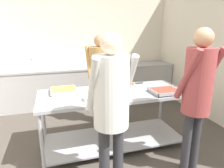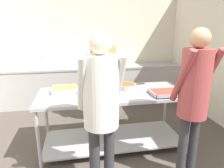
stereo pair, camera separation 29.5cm
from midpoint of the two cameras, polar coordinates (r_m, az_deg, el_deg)
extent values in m
cube|color=beige|center=(5.09, -9.79, 10.50)|extent=(4.43, 0.06, 2.65)
cube|color=beige|center=(4.15, 26.31, 8.03)|extent=(0.06, 4.14, 2.65)
cube|color=#A8A8A8|center=(4.89, -8.76, -0.41)|extent=(4.27, 0.62, 0.85)
cube|color=#9EA0A8|center=(4.79, -8.98, 4.70)|extent=(4.27, 0.65, 0.04)
cube|color=black|center=(4.82, -6.32, 4.96)|extent=(0.46, 0.39, 0.02)
cube|color=#9EA0A8|center=(2.90, -2.35, -2.84)|extent=(2.14, 0.87, 0.04)
cube|color=#9EA0A8|center=(3.20, -2.21, -15.21)|extent=(2.06, 0.79, 0.02)
cylinder|color=#9EA0A8|center=(2.67, -22.55, -16.03)|extent=(0.04, 0.04, 0.82)
cylinder|color=#9EA0A8|center=(3.14, 18.27, -10.65)|extent=(0.04, 0.04, 0.82)
cylinder|color=#9EA0A8|center=(3.35, -21.36, -9.23)|extent=(0.04, 0.04, 0.82)
cylinder|color=#9EA0A8|center=(3.74, 11.56, -5.85)|extent=(0.04, 0.04, 0.82)
cube|color=#9EA0A8|center=(3.02, -16.42, -2.18)|extent=(0.37, 0.33, 0.01)
cube|color=gold|center=(3.01, -16.46, -1.72)|extent=(0.34, 0.31, 0.04)
cube|color=#9EA0A8|center=(2.86, -16.41, -2.71)|extent=(0.37, 0.01, 0.05)
cube|color=#9EA0A8|center=(3.17, -16.49, -0.96)|extent=(0.37, 0.01, 0.05)
cube|color=#9EA0A8|center=(3.02, -19.82, -2.05)|extent=(0.01, 0.33, 0.05)
cube|color=#9EA0A8|center=(3.02, -13.08, -1.53)|extent=(0.01, 0.33, 0.05)
cylinder|color=white|center=(2.62, -9.06, -4.42)|extent=(0.22, 0.22, 0.01)
cylinder|color=white|center=(2.62, -9.07, -4.17)|extent=(0.22, 0.22, 0.01)
cylinder|color=white|center=(2.61, -9.08, -3.93)|extent=(0.22, 0.22, 0.01)
cylinder|color=white|center=(2.61, -9.09, -3.68)|extent=(0.22, 0.22, 0.01)
cylinder|color=silver|center=(3.10, -5.84, -0.78)|extent=(0.19, 0.19, 0.05)
sphere|color=#2D702D|center=(3.09, -5.39, -0.09)|extent=(0.06, 0.06, 0.06)
sphere|color=#2D702D|center=(3.13, -5.72, 0.10)|extent=(0.05, 0.05, 0.05)
sphere|color=#2D702D|center=(3.10, -6.08, -0.07)|extent=(0.06, 0.06, 0.06)
sphere|color=#2D702D|center=(3.06, -6.63, -0.29)|extent=(0.06, 0.06, 0.06)
sphere|color=#2D702D|center=(3.06, -5.56, -0.25)|extent=(0.06, 0.06, 0.06)
cylinder|color=#9EA0A8|center=(3.08, 1.08, -0.58)|extent=(0.31, 0.31, 0.07)
cylinder|color=brown|center=(3.07, 1.08, -0.03)|extent=(0.28, 0.28, 0.01)
cylinder|color=black|center=(3.15, 5.03, 0.22)|extent=(0.14, 0.02, 0.02)
cube|color=#9EA0A8|center=(2.92, 12.02, -2.46)|extent=(0.39, 0.33, 0.01)
cube|color=#B23D2D|center=(2.91, 12.05, -1.99)|extent=(0.37, 0.30, 0.04)
cube|color=#9EA0A8|center=(2.79, 13.59, -3.00)|extent=(0.39, 0.01, 0.05)
cube|color=#9EA0A8|center=(3.05, 10.64, -1.21)|extent=(0.39, 0.01, 0.05)
cube|color=#9EA0A8|center=(2.83, 8.68, -2.42)|extent=(0.01, 0.33, 0.05)
cube|color=#9EA0A8|center=(3.01, 15.21, -1.72)|extent=(0.01, 0.33, 0.05)
cylinder|color=#2D2D33|center=(2.29, -6.18, -20.96)|extent=(0.11, 0.11, 0.79)
cylinder|color=#2D2D33|center=(2.33, -2.11, -20.18)|extent=(0.11, 0.11, 0.79)
cylinder|color=silver|center=(1.89, -10.10, -0.57)|extent=(0.10, 0.33, 0.59)
cylinder|color=silver|center=(2.00, 0.59, 0.55)|extent=(0.10, 0.33, 0.59)
cylinder|color=silver|center=(1.96, -4.55, -2.40)|extent=(0.36, 0.36, 0.73)
sphere|color=beige|center=(1.87, -4.87, 11.38)|extent=(0.21, 0.21, 0.21)
cylinder|color=#2D2D33|center=(2.62, 17.38, -16.21)|extent=(0.10, 0.10, 0.81)
cylinder|color=#2D2D33|center=(2.71, 19.80, -15.35)|extent=(0.10, 0.10, 0.81)
cylinder|color=#993D3D|center=(2.24, 17.24, 2.40)|extent=(0.11, 0.34, 0.61)
cylinder|color=#993D3D|center=(2.47, 23.32, 3.01)|extent=(0.11, 0.34, 0.61)
cylinder|color=#993D3D|center=(2.37, 20.23, 0.65)|extent=(0.32, 0.32, 0.75)
sphere|color=tan|center=(2.30, 21.36, 12.27)|extent=(0.21, 0.21, 0.21)
cylinder|color=#2D2D33|center=(3.86, -4.12, -5.42)|extent=(0.13, 0.13, 0.75)
cylinder|color=#2D2D33|center=(3.83, -6.75, -5.68)|extent=(0.13, 0.13, 0.75)
cylinder|color=tan|center=(3.68, -2.53, 6.54)|extent=(0.08, 0.31, 0.56)
cylinder|color=tan|center=(3.60, -9.05, 6.14)|extent=(0.08, 0.31, 0.56)
cylinder|color=tan|center=(3.65, -5.72, 5.09)|extent=(0.40, 0.40, 0.69)
sphere|color=tan|center=(3.59, -5.92, 12.19)|extent=(0.21, 0.21, 0.21)
cylinder|color=silver|center=(4.72, -23.56, 4.62)|extent=(0.07, 0.07, 0.15)
cone|color=silver|center=(4.71, -23.70, 5.90)|extent=(0.06, 0.06, 0.06)
cylinder|color=black|center=(4.70, -23.75, 6.35)|extent=(0.03, 0.03, 0.02)
camera|label=1|loc=(0.15, -92.86, -0.80)|focal=32.00mm
camera|label=2|loc=(0.15, 87.14, 0.80)|focal=32.00mm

